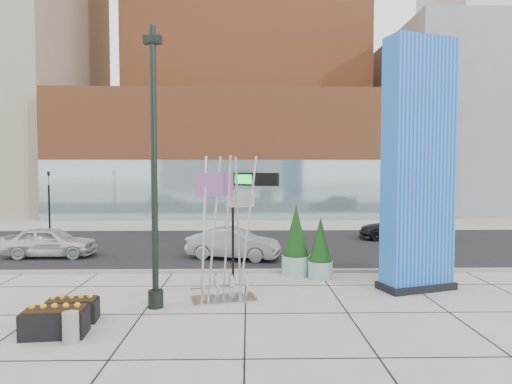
{
  "coord_description": "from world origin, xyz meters",
  "views": [
    {
      "loc": [
        1.08,
        -13.26,
        4.2
      ],
      "look_at": [
        1.37,
        2.0,
        3.4
      ],
      "focal_mm": 30.0,
      "sensor_mm": 36.0,
      "label": 1
    }
  ],
  "objects_px": {
    "blue_pylon": "(418,170)",
    "car_silver_mid": "(234,244)",
    "concrete_bollard": "(71,327)",
    "public_art_sculpture": "(224,262)",
    "overhead_street_sign": "(251,188)",
    "car_white_west": "(50,242)",
    "lamp_post": "(154,194)"
  },
  "relations": [
    {
      "from": "blue_pylon",
      "to": "car_silver_mid",
      "type": "distance_m",
      "value": 9.1
    },
    {
      "from": "concrete_bollard",
      "to": "public_art_sculpture",
      "type": "bearing_deg",
      "value": 43.47
    },
    {
      "from": "overhead_street_sign",
      "to": "car_silver_mid",
      "type": "bearing_deg",
      "value": 125.75
    },
    {
      "from": "overhead_street_sign",
      "to": "car_silver_mid",
      "type": "height_order",
      "value": "overhead_street_sign"
    },
    {
      "from": "public_art_sculpture",
      "to": "concrete_bollard",
      "type": "height_order",
      "value": "public_art_sculpture"
    },
    {
      "from": "car_white_west",
      "to": "car_silver_mid",
      "type": "relative_size",
      "value": 0.98
    },
    {
      "from": "public_art_sculpture",
      "to": "overhead_street_sign",
      "type": "height_order",
      "value": "public_art_sculpture"
    },
    {
      "from": "car_white_west",
      "to": "car_silver_mid",
      "type": "bearing_deg",
      "value": -94.79
    },
    {
      "from": "public_art_sculpture",
      "to": "car_silver_mid",
      "type": "bearing_deg",
      "value": 76.92
    },
    {
      "from": "lamp_post",
      "to": "public_art_sculpture",
      "type": "bearing_deg",
      "value": 19.7
    },
    {
      "from": "lamp_post",
      "to": "overhead_street_sign",
      "type": "height_order",
      "value": "lamp_post"
    },
    {
      "from": "overhead_street_sign",
      "to": "car_silver_mid",
      "type": "xyz_separation_m",
      "value": [
        -0.81,
        3.89,
        -2.8
      ]
    },
    {
      "from": "overhead_street_sign",
      "to": "car_silver_mid",
      "type": "distance_m",
      "value": 4.86
    },
    {
      "from": "blue_pylon",
      "to": "overhead_street_sign",
      "type": "relative_size",
      "value": 2.13
    },
    {
      "from": "lamp_post",
      "to": "public_art_sculpture",
      "type": "relative_size",
      "value": 1.81
    },
    {
      "from": "car_white_west",
      "to": "concrete_bollard",
      "type": "bearing_deg",
      "value": -154.25
    },
    {
      "from": "concrete_bollard",
      "to": "car_white_west",
      "type": "height_order",
      "value": "car_white_west"
    },
    {
      "from": "concrete_bollard",
      "to": "lamp_post",
      "type": "bearing_deg",
      "value": 60.38
    },
    {
      "from": "car_silver_mid",
      "to": "blue_pylon",
      "type": "bearing_deg",
      "value": -113.59
    },
    {
      "from": "lamp_post",
      "to": "car_white_west",
      "type": "height_order",
      "value": "lamp_post"
    },
    {
      "from": "overhead_street_sign",
      "to": "lamp_post",
      "type": "bearing_deg",
      "value": -108.83
    },
    {
      "from": "lamp_post",
      "to": "blue_pylon",
      "type": "bearing_deg",
      "value": 12.03
    },
    {
      "from": "public_art_sculpture",
      "to": "car_silver_mid",
      "type": "distance_m",
      "value": 6.35
    },
    {
      "from": "lamp_post",
      "to": "overhead_street_sign",
      "type": "relative_size",
      "value": 2.07
    },
    {
      "from": "lamp_post",
      "to": "overhead_street_sign",
      "type": "xyz_separation_m",
      "value": [
        2.94,
        3.17,
        0.05
      ]
    },
    {
      "from": "lamp_post",
      "to": "car_silver_mid",
      "type": "height_order",
      "value": "lamp_post"
    },
    {
      "from": "blue_pylon",
      "to": "concrete_bollard",
      "type": "bearing_deg",
      "value": -173.86
    },
    {
      "from": "blue_pylon",
      "to": "overhead_street_sign",
      "type": "height_order",
      "value": "blue_pylon"
    },
    {
      "from": "blue_pylon",
      "to": "lamp_post",
      "type": "distance_m",
      "value": 8.97
    },
    {
      "from": "lamp_post",
      "to": "car_white_west",
      "type": "xyz_separation_m",
      "value": [
        -6.68,
        7.63,
        -2.74
      ]
    },
    {
      "from": "overhead_street_sign",
      "to": "car_white_west",
      "type": "distance_m",
      "value": 10.97
    },
    {
      "from": "blue_pylon",
      "to": "car_white_west",
      "type": "distance_m",
      "value": 16.83
    }
  ]
}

